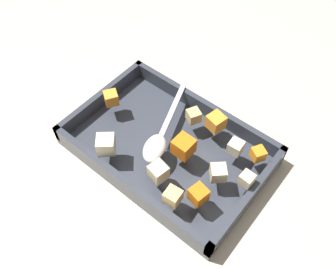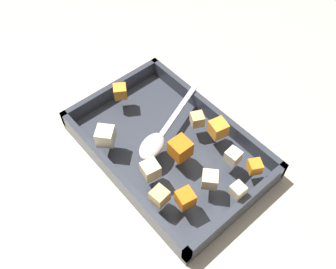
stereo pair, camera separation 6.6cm
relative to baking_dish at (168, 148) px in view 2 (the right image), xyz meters
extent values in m
plane|color=#BCB29E|center=(-0.02, 0.01, -0.01)|extent=(4.00, 4.00, 0.00)
cube|color=#333842|center=(0.00, 0.00, -0.01)|extent=(0.37, 0.25, 0.01)
cube|color=#333842|center=(0.00, -0.12, 0.02)|extent=(0.37, 0.01, 0.03)
cube|color=#333842|center=(0.00, 0.12, 0.02)|extent=(0.37, 0.01, 0.03)
cube|color=#333842|center=(-0.18, 0.00, 0.02)|extent=(0.01, 0.25, 0.03)
cube|color=#333842|center=(0.18, 0.00, 0.02)|extent=(0.01, 0.25, 0.03)
cube|color=orange|center=(0.05, 0.08, 0.05)|extent=(0.04, 0.04, 0.03)
cube|color=orange|center=(0.12, -0.06, 0.05)|extent=(0.03, 0.03, 0.03)
cube|color=orange|center=(0.15, 0.07, 0.05)|extent=(0.03, 0.03, 0.02)
cube|color=orange|center=(-0.14, 0.00, 0.05)|extent=(0.04, 0.04, 0.03)
cube|color=orange|center=(0.04, -0.01, 0.05)|extent=(0.03, 0.03, 0.03)
cube|color=beige|center=(0.11, 0.05, 0.05)|extent=(0.03, 0.03, 0.02)
cube|color=tan|center=(0.01, 0.06, 0.05)|extent=(0.03, 0.03, 0.02)
cube|color=beige|center=(0.12, -0.01, 0.05)|extent=(0.04, 0.04, 0.03)
cube|color=beige|center=(0.16, 0.02, 0.05)|extent=(0.02, 0.02, 0.02)
cube|color=beige|center=(0.04, -0.07, 0.05)|extent=(0.03, 0.03, 0.03)
cube|color=beige|center=(-0.07, -0.09, 0.05)|extent=(0.04, 0.04, 0.03)
cube|color=tan|center=(0.09, -0.09, 0.05)|extent=(0.03, 0.03, 0.03)
ellipsoid|color=silver|center=(0.00, -0.04, 0.05)|extent=(0.06, 0.07, 0.02)
cube|color=silver|center=(-0.04, 0.06, 0.04)|extent=(0.06, 0.14, 0.01)
camera|label=1|loc=(0.25, -0.30, 0.58)|focal=38.68mm
camera|label=2|loc=(0.30, -0.26, 0.58)|focal=38.68mm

